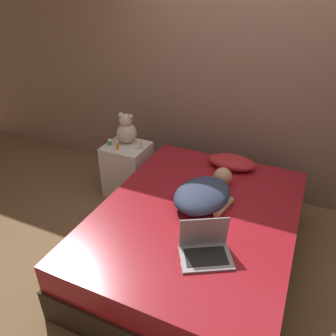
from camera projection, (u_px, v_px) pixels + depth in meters
name	position (u px, v px, depth m)	size (l,w,h in m)	color
ground_plane	(194.00, 258.00, 2.92)	(12.00, 12.00, 0.00)	brown
wall_back	(245.00, 77.00, 3.30)	(8.00, 0.06, 2.60)	#846656
bed	(196.00, 236.00, 2.79)	(1.57, 2.05, 0.52)	#2D2319
nightstand	(128.00, 169.00, 3.70)	(0.46, 0.42, 0.59)	silver
pillow	(232.00, 162.00, 3.24)	(0.47, 0.28, 0.12)	red
person_lying	(205.00, 193.00, 2.73)	(0.53, 0.76, 0.17)	#2D3851
laptop	(205.00, 248.00, 2.22)	(0.42, 0.39, 0.26)	#9E9EA3
teddy_bear	(126.00, 130.00, 3.55)	(0.22, 0.22, 0.34)	beige
bottle_orange	(117.00, 145.00, 3.45)	(0.03, 0.03, 0.10)	orange
bottle_white	(140.00, 145.00, 3.45)	(0.04, 0.04, 0.11)	white
bottle_green	(110.00, 142.00, 3.56)	(0.05, 0.05, 0.06)	#3D8E4C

